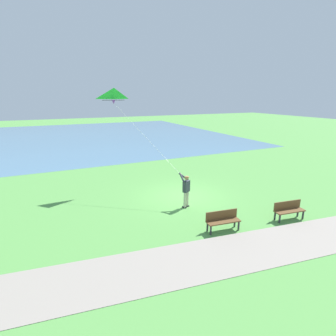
{
  "coord_description": "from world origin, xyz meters",
  "views": [
    {
      "loc": [
        -12.5,
        6.74,
        5.66
      ],
      "look_at": [
        -0.71,
        1.28,
        2.05
      ],
      "focal_mm": 27.73,
      "sensor_mm": 36.0,
      "label": 1
    }
  ],
  "objects_px": {
    "person_kite_flyer": "(186,188)",
    "park_bench_near_walkway": "(289,209)",
    "flying_kite": "(115,96)",
    "park_bench_far_walkway": "(223,219)"
  },
  "relations": [
    {
      "from": "park_bench_near_walkway",
      "to": "person_kite_flyer",
      "type": "bearing_deg",
      "value": 48.86
    },
    {
      "from": "flying_kite",
      "to": "park_bench_near_walkway",
      "type": "height_order",
      "value": "flying_kite"
    },
    {
      "from": "flying_kite",
      "to": "park_bench_near_walkway",
      "type": "xyz_separation_m",
      "value": [
        -7.57,
        -6.19,
        -5.13
      ]
    },
    {
      "from": "park_bench_far_walkway",
      "to": "person_kite_flyer",
      "type": "bearing_deg",
      "value": 5.53
    },
    {
      "from": "flying_kite",
      "to": "park_bench_far_walkway",
      "type": "distance_m",
      "value": 9.19
    },
    {
      "from": "person_kite_flyer",
      "to": "park_bench_far_walkway",
      "type": "distance_m",
      "value": 2.89
    },
    {
      "from": "person_kite_flyer",
      "to": "park_bench_near_walkway",
      "type": "bearing_deg",
      "value": -131.14
    },
    {
      "from": "person_kite_flyer",
      "to": "park_bench_near_walkway",
      "type": "distance_m",
      "value": 5.0
    },
    {
      "from": "person_kite_flyer",
      "to": "park_bench_near_walkway",
      "type": "relative_size",
      "value": 1.18
    },
    {
      "from": "park_bench_far_walkway",
      "to": "flying_kite",
      "type": "bearing_deg",
      "value": 20.92
    }
  ]
}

